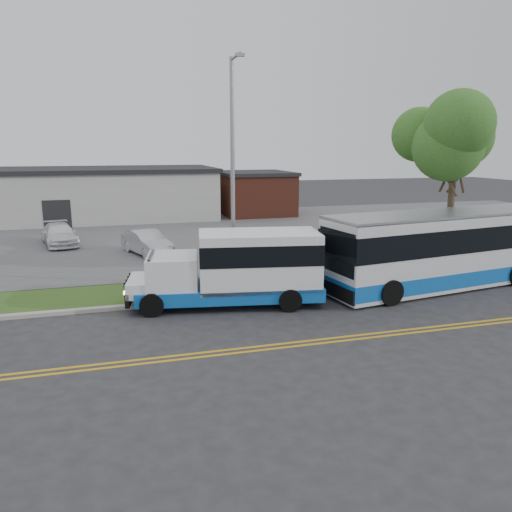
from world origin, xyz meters
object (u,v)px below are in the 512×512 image
object	(u,v)px
transit_bus	(449,249)
parked_car_a	(147,242)
streetlight_near	(233,167)
parked_car_b	(59,234)
shuttle_bus	(240,266)
tree_east	(456,144)

from	to	relation	value
transit_bus	parked_car_a	distance (m)	15.96
streetlight_near	parked_car_a	xyz separation A→B (m)	(-3.18, 7.80, -4.45)
streetlight_near	parked_car_b	xyz separation A→B (m)	(-8.23, 12.19, -4.48)
streetlight_near	shuttle_bus	distance (m)	4.34
tree_east	parked_car_a	size ratio (longest dim) A/B	2.00
shuttle_bus	streetlight_near	bearing A→B (deg)	92.11
shuttle_bus	parked_car_b	size ratio (longest dim) A/B	1.72
parked_car_a	parked_car_b	distance (m)	6.69
tree_east	streetlight_near	distance (m)	11.05
tree_east	parked_car_a	bearing A→B (deg)	152.05
parked_car_b	transit_bus	bearing A→B (deg)	-51.54
transit_bus	parked_car_b	bearing A→B (deg)	132.33
transit_bus	parked_car_a	world-z (taller)	transit_bus
shuttle_bus	parked_car_a	size ratio (longest dim) A/B	1.87
shuttle_bus	transit_bus	distance (m)	9.58
tree_east	shuttle_bus	distance (m)	12.47
tree_east	shuttle_bus	world-z (taller)	tree_east
tree_east	streetlight_near	bearing A→B (deg)	-178.58
streetlight_near	transit_bus	bearing A→B (deg)	-12.91
transit_bus	parked_car_a	bearing A→B (deg)	133.07
tree_east	parked_car_b	distance (m)	23.27
streetlight_near	transit_bus	xyz separation A→B (m)	(9.29, -2.13, -3.55)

